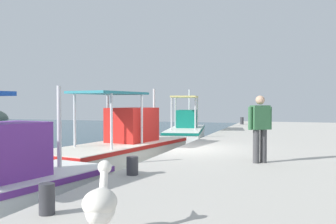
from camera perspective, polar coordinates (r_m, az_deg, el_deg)
The scene contains 7 objects.
fishing_boat_third at distance 13.03m, azimuth -7.15°, elevation -5.54°, with size 6.70×3.14×2.83m.
fishing_boat_fourth at distance 20.11m, azimuth 2.79°, elevation -3.15°, with size 6.30×2.80×3.06m.
pelican at distance 4.15m, azimuth -10.35°, elevation -13.66°, with size 0.96×0.53×0.82m.
fisherman_standing at distance 9.32m, azimuth 14.00°, elevation -2.05°, with size 0.45×0.54×1.65m.
mooring_bollard_second at distance 5.27m, azimuth -18.18°, elevation -12.62°, with size 0.21×0.21×0.41m, color #333338.
mooring_bollard_third at distance 7.66m, azimuth -5.52°, elevation -8.24°, with size 0.24×0.24×0.38m, color #333338.
mooring_bollard_fourth at distance 25.42m, azimuth 11.33°, elevation -1.34°, with size 0.23×0.23×0.48m, color #333338.
Camera 1 is at (-11.39, -3.49, 2.28)m, focal length 39.53 mm.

